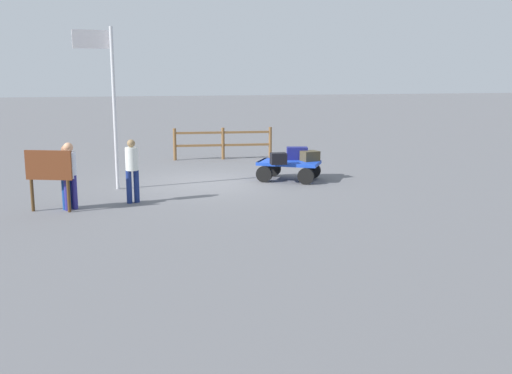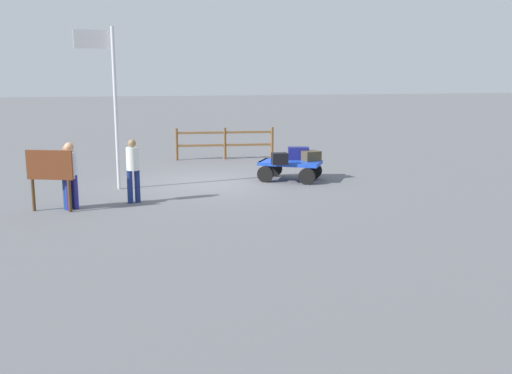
% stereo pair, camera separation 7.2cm
% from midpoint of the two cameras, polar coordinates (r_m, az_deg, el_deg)
% --- Properties ---
extents(ground_plane, '(120.00, 120.00, 0.00)m').
position_cam_midpoint_polar(ground_plane, '(18.17, -4.46, 0.42)').
color(ground_plane, slate).
extents(luggage_cart, '(2.12, 1.88, 0.59)m').
position_cam_midpoint_polar(luggage_cart, '(18.48, 2.97, 1.97)').
color(luggage_cart, blue).
rests_on(luggage_cart, ground).
extents(suitcase_tan, '(0.47, 0.34, 0.34)m').
position_cam_midpoint_polar(suitcase_tan, '(17.82, 2.03, 2.71)').
color(suitcase_tan, black).
rests_on(suitcase_tan, luggage_cart).
extents(suitcase_grey, '(0.70, 0.48, 0.39)m').
position_cam_midpoint_polar(suitcase_grey, '(18.81, 3.82, 3.21)').
color(suitcase_grey, navy).
rests_on(suitcase_grey, luggage_cart).
extents(suitcase_olive, '(0.59, 0.51, 0.30)m').
position_cam_midpoint_polar(suitcase_olive, '(18.55, 5.03, 2.96)').
color(suitcase_olive, '#453C27').
rests_on(suitcase_olive, luggage_cart).
extents(worker_lead, '(0.41, 0.41, 1.63)m').
position_cam_midpoint_polar(worker_lead, '(15.56, -11.82, 1.90)').
color(worker_lead, navy).
rests_on(worker_lead, ground).
extents(worker_trailing, '(0.45, 0.45, 1.59)m').
position_cam_midpoint_polar(worker_trailing, '(15.24, -17.57, 1.41)').
color(worker_trailing, navy).
rests_on(worker_trailing, ground).
extents(worker_supervisor, '(0.46, 0.46, 1.65)m').
position_cam_midpoint_polar(worker_supervisor, '(15.16, -17.41, 1.47)').
color(worker_supervisor, navy).
rests_on(worker_supervisor, ground).
extents(flagpole, '(1.08, 0.25, 4.51)m').
position_cam_midpoint_polar(flagpole, '(17.31, -13.92, 8.68)').
color(flagpole, silver).
rests_on(flagpole, ground).
extents(signboard, '(1.10, 0.41, 1.49)m').
position_cam_midpoint_polar(signboard, '(15.09, -19.20, 1.49)').
color(signboard, '#4C3319').
rests_on(signboard, ground).
extents(wooden_fence, '(3.74, 0.38, 1.20)m').
position_cam_midpoint_polar(wooden_fence, '(22.80, -3.24, 4.35)').
color(wooden_fence, brown).
rests_on(wooden_fence, ground).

